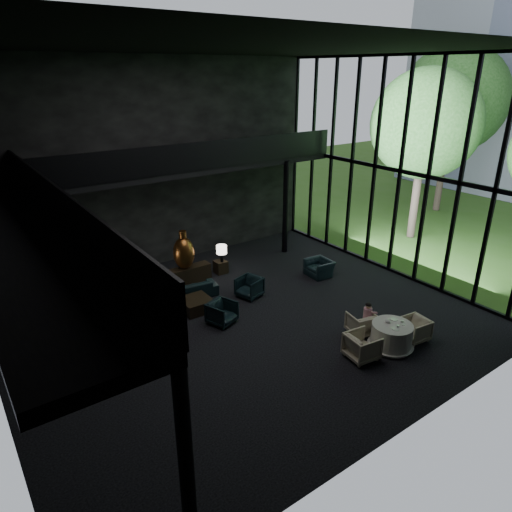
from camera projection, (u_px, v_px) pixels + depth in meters
floor at (246, 321)px, 14.61m from camera, size 14.00×12.00×0.02m
ceiling at (244, 47)px, 11.58m from camera, size 14.00×12.00×0.02m
wall_back at (158, 166)px, 17.61m from camera, size 14.00×0.04×8.00m
wall_front at (425, 268)px, 8.58m from camera, size 14.00×0.04×8.00m
curtain_wall at (400, 171)px, 16.84m from camera, size 0.20×12.00×8.00m
mezzanine_left at (16, 242)px, 9.86m from camera, size 2.00×12.00×0.25m
mezzanine_back at (193, 168)px, 17.39m from camera, size 12.00×2.00×0.25m
railing_left at (60, 208)px, 10.17m from camera, size 0.06×12.00×1.00m
railing_back at (205, 156)px, 16.41m from camera, size 12.00×0.06×1.00m
column_sw at (186, 461)px, 6.87m from camera, size 0.24×0.24×4.00m
column_nw at (29, 244)px, 15.44m from camera, size 0.24×0.24×4.00m
column_ne at (286, 208)px, 19.45m from camera, size 0.24×0.24×4.00m
tree_near at (425, 124)px, 20.06m from camera, size 4.80×4.80×7.65m
tree_far at (453, 100)px, 23.97m from camera, size 5.60×5.60×8.80m
console at (185, 276)px, 17.05m from camera, size 2.01×0.46×0.64m
bronze_urn at (184, 253)px, 16.68m from camera, size 0.78×0.78×1.45m
side_table_left at (146, 289)px, 16.09m from camera, size 0.53×0.53×0.59m
table_lamp_left at (143, 266)px, 15.88m from camera, size 0.44×0.44×0.73m
side_table_right at (221, 267)px, 18.00m from camera, size 0.46×0.46×0.50m
table_lamp_right at (222, 250)px, 17.63m from camera, size 0.41×0.41×0.68m
sofa at (189, 288)px, 16.02m from camera, size 1.91×0.82×0.72m
lounge_armchair_west at (147, 315)px, 14.34m from camera, size 0.71×0.74×0.64m
lounge_armchair_east at (249, 286)px, 16.04m from camera, size 0.95×0.98×0.83m
lounge_armchair_south at (222, 311)px, 14.35m from camera, size 1.01×0.98×0.83m
window_armchair at (319, 266)px, 17.71m from camera, size 0.63×0.93×0.78m
coffee_table at (196, 304)px, 15.19m from camera, size 0.97×0.97×0.42m
dining_table at (391, 337)px, 13.11m from camera, size 1.32×1.32×0.75m
dining_chair_north at (361, 322)px, 13.80m from camera, size 0.85×0.81×0.74m
dining_chair_east at (414, 328)px, 13.47m from camera, size 0.77×0.81×0.75m
dining_chair_west at (362, 344)px, 12.57m from camera, size 0.91×0.96×0.89m
child at (368, 311)px, 13.74m from camera, size 0.26×0.26×0.55m
plate_a at (395, 329)px, 12.73m from camera, size 0.22×0.22×0.01m
plate_b at (394, 319)px, 13.22m from camera, size 0.25×0.25×0.02m
saucer at (403, 324)px, 12.96m from camera, size 0.18×0.18×0.01m
coffee_cup at (402, 321)px, 13.05m from camera, size 0.11×0.11×0.06m
cereal_bowl at (388, 321)px, 13.06m from camera, size 0.17×0.17×0.08m
cream_pot at (398, 326)px, 12.79m from camera, size 0.07×0.07×0.07m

